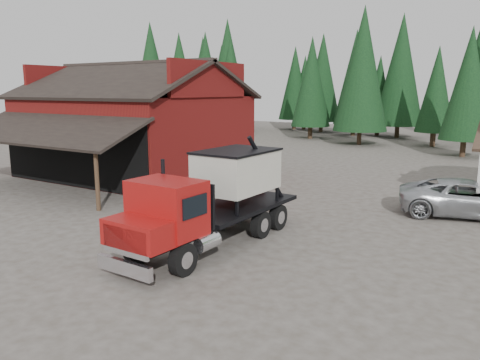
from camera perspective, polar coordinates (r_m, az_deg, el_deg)
The scene contains 8 objects.
ground at distance 17.03m, azimuth -9.67°, elevation -7.75°, with size 120.00×120.00×0.00m, color #484239.
red_barn at distance 31.03m, azimuth -12.80°, elevation 5.64°, with size 12.80×13.63×7.18m.
conifer_backdrop at distance 55.27m, azimuth 20.84°, elevation 4.61°, with size 76.00×16.00×16.00m, color black, non-canonical shape.
near_pine_a at distance 51.73m, azimuth -7.35°, elevation 11.94°, with size 4.40×4.40×11.40m.
near_pine_b at distance 42.21m, azimuth 26.11°, elevation 10.50°, with size 3.96×3.96×10.40m.
near_pine_d at distance 48.31m, azimuth 14.70°, elevation 12.95°, with size 5.28×5.28×13.40m.
feed_truck at distance 16.32m, azimuth -3.23°, elevation -2.03°, with size 2.51×8.37×3.75m.
silver_car at distance 22.50m, azimuth 26.14°, elevation -2.02°, with size 2.65×5.75×1.60m, color #B2B5BA.
Camera 1 is at (10.89, -11.92, 5.41)m, focal length 35.00 mm.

